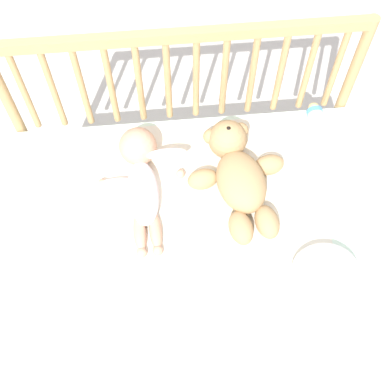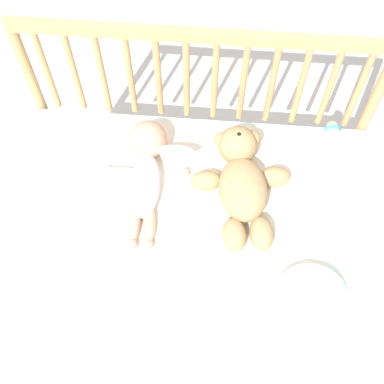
% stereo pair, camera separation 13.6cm
% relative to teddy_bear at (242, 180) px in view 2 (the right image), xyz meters
% --- Properties ---
extents(ground_plane, '(12.00, 12.00, 0.00)m').
position_rel_teddy_bear_xyz_m(ground_plane, '(-0.15, -0.07, -0.58)').
color(ground_plane, silver).
extents(crib_mattress, '(1.16, 0.66, 0.53)m').
position_rel_teddy_bear_xyz_m(crib_mattress, '(-0.15, -0.07, -0.32)').
color(crib_mattress, silver).
rests_on(crib_mattress, ground_plane).
extents(crib_rail, '(1.16, 0.04, 0.92)m').
position_rel_teddy_bear_xyz_m(crib_rail, '(-0.15, 0.28, 0.07)').
color(crib_rail, tan).
rests_on(crib_rail, ground_plane).
extents(blanket, '(0.84, 0.55, 0.01)m').
position_rel_teddy_bear_xyz_m(blanket, '(-0.16, -0.03, -0.05)').
color(blanket, silver).
rests_on(blanket, crib_mattress).
extents(teddy_bear, '(0.33, 0.43, 0.13)m').
position_rel_teddy_bear_xyz_m(teddy_bear, '(0.00, 0.00, 0.00)').
color(teddy_bear, tan).
rests_on(teddy_bear, crib_mattress).
extents(baby, '(0.30, 0.43, 0.12)m').
position_rel_teddy_bear_xyz_m(baby, '(-0.30, 0.03, -0.01)').
color(baby, white).
rests_on(baby, crib_mattress).
extents(small_pillow, '(0.20, 0.17, 0.06)m').
position_rel_teddy_bear_xyz_m(small_pillow, '(0.21, -0.34, -0.02)').
color(small_pillow, white).
rests_on(small_pillow, crib_mattress).
extents(baby_bottle, '(0.06, 0.18, 0.06)m').
position_rel_teddy_bear_xyz_m(baby_bottle, '(0.30, 0.18, -0.03)').
color(baby_bottle, '#F4E5CC').
rests_on(baby_bottle, crib_mattress).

